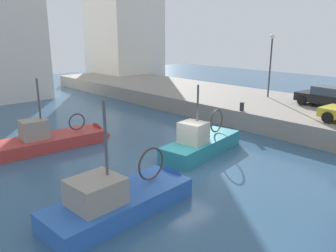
% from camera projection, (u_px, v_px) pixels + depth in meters
% --- Properties ---
extents(water_surface, '(80.00, 80.00, 0.00)m').
position_uv_depth(water_surface, '(183.00, 165.00, 16.17)').
color(water_surface, '#335675').
rests_on(water_surface, ground).
extents(quay_wall, '(9.00, 56.00, 1.20)m').
position_uv_depth(quay_wall, '(301.00, 115.00, 23.47)').
color(quay_wall, gray).
rests_on(quay_wall, ground).
extents(fishing_boat_teal, '(6.18, 2.55, 4.45)m').
position_uv_depth(fishing_boat_teal, '(204.00, 149.00, 17.92)').
color(fishing_boat_teal, teal).
rests_on(fishing_boat_teal, ground).
extents(fishing_boat_red, '(6.95, 2.53, 4.74)m').
position_uv_depth(fishing_boat_red, '(57.00, 144.00, 18.83)').
color(fishing_boat_red, '#BC3833').
rests_on(fishing_boat_red, ground).
extents(fishing_boat_blue, '(6.39, 2.44, 5.01)m').
position_uv_depth(fishing_boat_blue, '(128.00, 205.00, 12.10)').
color(fishing_boat_blue, '#2D60B7').
rests_on(fishing_boat_blue, ground).
extents(parked_car_black, '(2.26, 4.40, 1.40)m').
position_uv_depth(parked_car_black, '(330.00, 97.00, 22.94)').
color(parked_car_black, black).
rests_on(parked_car_black, quay_wall).
extents(mooring_bollard_mid, '(0.28, 0.28, 0.55)m').
position_uv_depth(mooring_bollard_mid, '(242.00, 107.00, 21.97)').
color(mooring_bollard_mid, '#2D2D33').
rests_on(mooring_bollard_mid, quay_wall).
extents(quay_streetlamp, '(0.36, 0.36, 4.83)m').
position_uv_depth(quay_streetlamp, '(271.00, 55.00, 25.96)').
color(quay_streetlamp, '#38383D').
rests_on(quay_streetlamp, quay_wall).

